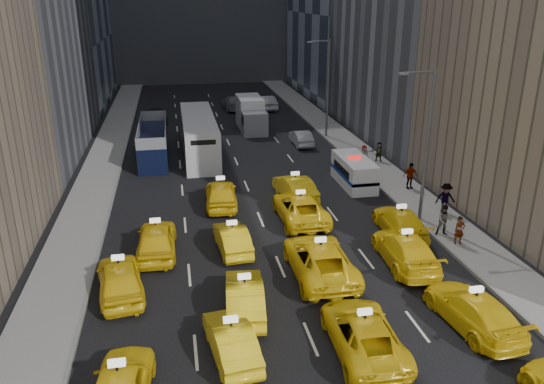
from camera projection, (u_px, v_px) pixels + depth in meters
The scene contains 35 objects.
ground at pixel (325, 372), 19.05m from camera, with size 160.00×160.00×0.00m, color black.
sidewalk_west at pixel (100, 172), 40.21m from camera, with size 3.00×90.00×0.15m, color gray.
sidewalk_east at pixel (364, 157), 43.84m from camera, with size 3.00×90.00×0.15m, color gray.
curb_west at pixel (120, 170), 40.46m from camera, with size 0.15×90.00×0.18m, color slate.
curb_east at pixel (347, 158), 43.59m from camera, with size 0.15×90.00×0.18m, color slate.
streetlight_near at pixel (426, 141), 29.95m from camera, with size 2.15×0.22×9.00m.
streetlight_far at pixel (327, 85), 48.35m from camera, with size 2.15×0.22×9.00m.
taxi_5 at pixel (231, 340), 19.70m from camera, with size 1.45×4.15×1.37m, color yellow.
taxi_6 at pixel (363, 333), 20.03m from camera, with size 2.40×5.21×1.45m, color yellow.
taxi_7 at pixel (473, 310), 21.46m from camera, with size 2.07×5.09×1.48m, color yellow.
taxi_8 at pixel (120, 278), 23.72m from camera, with size 1.93×4.79×1.63m, color yellow.
taxi_9 at pixel (245, 296), 22.43m from camera, with size 1.57×4.50×1.48m, color yellow.
taxi_10 at pixel (320, 259), 25.37m from camera, with size 2.73×5.92×1.65m, color yellow.
taxi_11 at pixel (405, 250), 26.41m from camera, with size 2.20×5.42×1.57m, color yellow.
taxi_12 at pixel (157, 239), 27.45m from camera, with size 1.97×4.89×1.66m, color yellow.
taxi_13 at pixel (232, 238), 27.84m from camera, with size 1.46×4.19×1.38m, color yellow.
taxi_14 at pixel (300, 208), 31.58m from camera, with size 2.62×5.69×1.58m, color yellow.
taxi_15 at pixel (400, 222), 29.74m from camera, with size 2.05×5.05×1.47m, color yellow.
taxi_16 at pixel (221, 194), 33.70m from camera, with size 1.96×4.87×1.66m, color yellow.
taxi_17 at pixel (295, 188), 34.82m from camera, with size 1.66×4.75×1.57m, color yellow.
nypd_van at pixel (354, 172), 37.33m from camera, with size 2.17×5.05×2.13m.
double_decker at pixel (153, 141), 43.57m from camera, with size 3.24×9.95×2.84m.
city_bus at pixel (199, 135), 44.40m from camera, with size 3.22×12.65×3.24m.
box_truck at pixel (251, 114), 52.57m from camera, with size 3.21×7.03×3.10m.
misc_car_0 at pixel (301, 138), 47.33m from camera, with size 1.42×4.06×1.34m, color #A5A8AD.
misc_car_1 at pixel (155, 115), 55.97m from camera, with size 2.35×5.10×1.42m, color black.
misc_car_2 at pixel (233, 103), 61.90m from camera, with size 2.19×5.38×1.56m, color gray.
misc_car_3 at pixel (192, 110), 58.61m from camera, with size 1.71×4.24×1.45m, color black.
misc_car_4 at pixel (265, 103), 61.84m from camera, with size 1.73×4.97×1.64m, color #A9AAB1.
pedestrian_0 at pixel (459, 230), 28.22m from camera, with size 0.57×0.37×1.57m, color gray.
pedestrian_1 at pixel (445, 220), 29.24m from camera, with size 0.85×0.47×1.76m, color gray.
pedestrian_2 at pixel (445, 198), 32.13m from camera, with size 1.24×0.51×1.92m, color gray.
pedestrian_3 at pixel (410, 176), 36.24m from camera, with size 1.07×0.49×1.83m, color gray.
pedestrian_4 at pixel (364, 155), 41.38m from camera, with size 0.76×0.41×1.55m, color gray.
pedestrian_5 at pixel (379, 152), 42.27m from camera, with size 1.41×0.41×1.53m, color gray.
Camera 1 is at (-4.73, -14.94, 12.77)m, focal length 35.00 mm.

